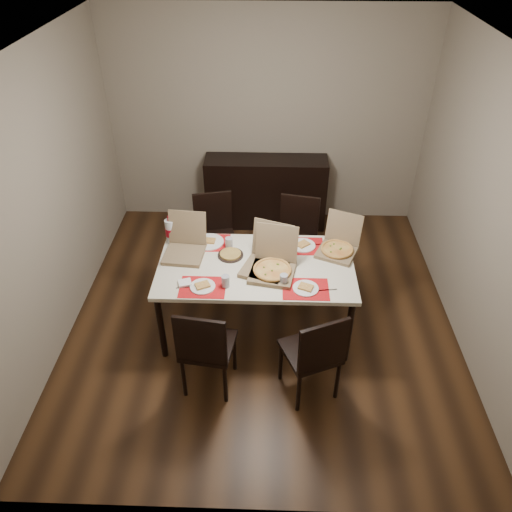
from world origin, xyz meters
The scene contains 20 objects.
ground centered at (0.00, 0.00, -0.01)m, with size 3.80×4.00×0.02m, color #3F2513.
room_walls centered at (0.00, 0.43, 1.73)m, with size 3.84×4.02×2.62m.
sideboard centered at (0.00, 1.78, 0.45)m, with size 1.50×0.40×0.90m, color black.
dining_table centered at (-0.06, -0.13, 0.68)m, with size 1.80×1.00×0.75m.
chair_near_left centered at (-0.45, -0.94, 0.51)m, with size 0.48×0.48×0.93m.
chair_near_right centered at (0.44, -0.98, 0.51)m, with size 0.55×0.55×0.93m.
chair_far_left centered at (-0.54, 0.77, 0.51)m, with size 0.50×0.50×0.93m.
chair_far_right centered at (0.36, 0.73, 0.51)m, with size 0.49×0.49×0.93m.
setting_near_left centered at (-0.48, -0.46, 0.77)m, with size 0.46×0.30×0.11m.
setting_near_right centered at (0.32, -0.45, 0.77)m, with size 0.50×0.30×0.11m.
setting_far_left centered at (-0.50, 0.20, 0.77)m, with size 0.46×0.30×0.11m.
setting_far_right centered at (0.34, 0.17, 0.77)m, with size 0.44×0.30×0.11m.
napkin_loose centered at (0.08, -0.16, 0.76)m, with size 0.12×0.11×0.02m, color white.
pizza_box_center centered at (0.09, -0.23, 0.81)m, with size 0.46×0.49×0.39m.
pizza_box_right centered at (0.71, 0.10, 0.81)m, with size 0.46×0.48×0.34m.
pizza_box_left centered at (-0.74, 0.03, 0.81)m, with size 0.40×0.43×0.36m.
pizza_box_extra centered at (0.04, -0.17, 0.81)m, with size 0.51×0.53×0.39m.
faina_plate centered at (-0.31, 0.00, 0.76)m, with size 0.24×0.24×0.03m.
dip_bowl centered at (-0.02, 0.10, 0.76)m, with size 0.12×0.12×0.03m, color white.
soda_bottle centered at (-0.90, 0.21, 0.87)m, with size 0.10×0.10×0.30m.
Camera 1 is at (0.05, -3.77, 3.53)m, focal length 35.00 mm.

